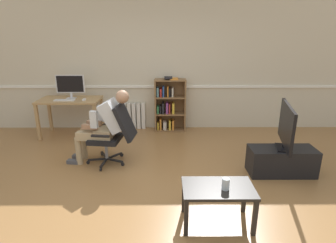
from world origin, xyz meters
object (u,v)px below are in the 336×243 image
object	(u,v)px
keyboard	(65,100)
computer_desk	(70,104)
imac_monitor	(70,85)
tv_stand	(281,161)
radiator	(125,116)
drinking_glass	(226,184)
bookshelf	(169,106)
person_seated	(103,125)
coffee_table	(218,192)
office_chair	(114,132)
computer_mouse	(84,100)
tv_screen	(286,126)

from	to	relation	value
keyboard	computer_desk	bearing A→B (deg)	71.08
imac_monitor	tv_stand	distance (m)	4.10
radiator	drinking_glass	bearing A→B (deg)	-64.63
bookshelf	radiator	distance (m)	1.00
bookshelf	person_seated	world-z (taller)	person_seated
radiator	coffee_table	size ratio (longest dim) A/B	1.18
office_chair	person_seated	distance (m)	0.21
computer_mouse	drinking_glass	xyz separation A→B (m)	(2.22, -2.72, -0.26)
tv_screen	person_seated	bearing A→B (deg)	95.28
bookshelf	drinking_glass	size ratio (longest dim) A/B	9.25
tv_screen	drinking_glass	bearing A→B (deg)	150.26
computer_desk	imac_monitor	distance (m)	0.39
computer_mouse	office_chair	world-z (taller)	office_chair
computer_desk	tv_stand	distance (m)	4.03
computer_mouse	drinking_glass	world-z (taller)	computer_mouse
keyboard	computer_mouse	bearing A→B (deg)	3.05
imac_monitor	person_seated	xyz separation A→B (m)	(0.93, -1.37, -0.38)
imac_monitor	computer_mouse	xyz separation A→B (m)	(0.31, -0.20, -0.26)
office_chair	computer_desk	bearing A→B (deg)	-132.60
computer_mouse	tv_screen	world-z (taller)	tv_screen
keyboard	imac_monitor	bearing A→B (deg)	72.94
person_seated	computer_mouse	bearing A→B (deg)	-145.09
tv_screen	coffee_table	bearing A→B (deg)	147.49
office_chair	person_seated	xyz separation A→B (m)	(-0.17, 0.02, 0.12)
keyboard	tv_stand	xyz separation A→B (m)	(3.68, -1.53, -0.56)
computer_mouse	person_seated	size ratio (longest dim) A/B	0.08
tv_stand	radiator	bearing A→B (deg)	141.75
imac_monitor	keyboard	world-z (taller)	imac_monitor
imac_monitor	person_seated	world-z (taller)	imac_monitor
office_chair	person_seated	world-z (taller)	person_seated
tv_stand	drinking_glass	xyz separation A→B (m)	(-1.09, -1.16, 0.31)
imac_monitor	tv_screen	xyz separation A→B (m)	(3.62, -1.75, -0.28)
imac_monitor	tv_screen	bearing A→B (deg)	-25.81
imac_monitor	computer_mouse	bearing A→B (deg)	-32.57
radiator	tv_screen	bearing A→B (deg)	-38.24
person_seated	tv_screen	world-z (taller)	person_seated
tv_screen	coffee_table	size ratio (longest dim) A/B	1.23
computer_desk	drinking_glass	world-z (taller)	computer_desk
radiator	person_seated	distance (m)	1.72
radiator	coffee_table	world-z (taller)	radiator
computer_desk	drinking_glass	bearing A→B (deg)	-48.04
tv_stand	computer_desk	bearing A→B (deg)	155.30
bookshelf	person_seated	size ratio (longest dim) A/B	0.96
computer_desk	computer_mouse	size ratio (longest dim) A/B	11.96
computer_desk	coffee_table	distance (m)	3.75
bookshelf	tv_screen	size ratio (longest dim) A/B	1.23
keyboard	tv_screen	size ratio (longest dim) A/B	0.42
bookshelf	office_chair	distance (m)	1.82
person_seated	tv_screen	bearing A→B (deg)	88.81
bookshelf	tv_stand	size ratio (longest dim) A/B	1.21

